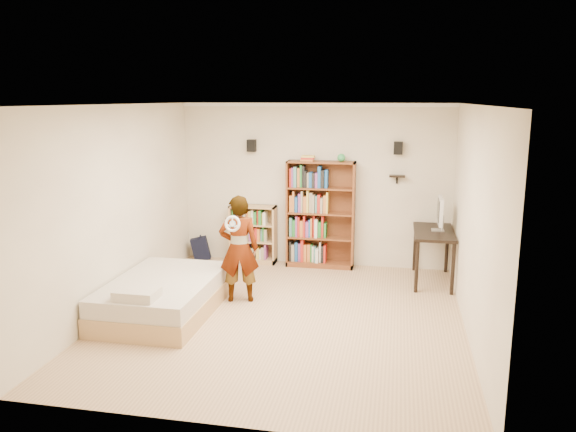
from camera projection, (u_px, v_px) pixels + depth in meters
name	position (u px, v px, depth m)	size (l,w,h in m)	color
ground	(285.00, 317.00, 7.25)	(4.50, 5.00, 0.01)	tan
room_shell	(285.00, 182.00, 6.88)	(4.52, 5.02, 2.71)	#EEE7CC
crown_molding	(285.00, 107.00, 6.69)	(4.50, 5.00, 0.06)	white
speaker_left	(252.00, 146.00, 9.34)	(0.14, 0.12, 0.20)	black
speaker_right	(398.00, 148.00, 8.88)	(0.14, 0.12, 0.20)	black
wall_shelf	(397.00, 176.00, 8.98)	(0.25, 0.16, 0.03)	black
tall_bookshelf	(321.00, 215.00, 9.28)	(1.12, 0.33, 1.77)	brown
low_bookshelf	(253.00, 234.00, 9.60)	(0.79, 0.30, 0.99)	tan
computer_desk	(433.00, 256.00, 8.58)	(0.59, 1.18, 0.81)	black
imac	(439.00, 214.00, 8.45)	(0.10, 0.52, 0.52)	silver
daybed	(163.00, 292.00, 7.34)	(1.27, 1.96, 0.58)	beige
person	(239.00, 249.00, 7.71)	(0.55, 0.36, 1.50)	black
wii_wheel	(233.00, 224.00, 7.35)	(0.22, 0.22, 0.04)	silver
navy_bag	(201.00, 248.00, 9.77)	(0.31, 0.20, 0.42)	black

